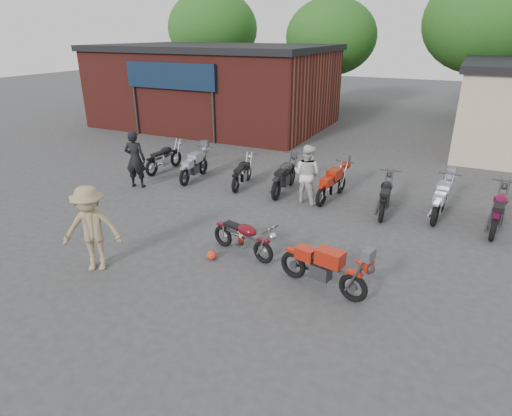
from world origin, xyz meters
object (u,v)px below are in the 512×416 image
at_px(person_light, 307,174).
at_px(row_bike_2, 242,171).
at_px(helmet, 212,255).
at_px(row_bike_5, 385,194).
at_px(row_bike_4, 332,182).
at_px(row_bike_6, 442,198).
at_px(person_dark, 135,159).
at_px(row_bike_1, 194,164).
at_px(row_bike_7, 499,208).
at_px(person_tan, 92,229).
at_px(sportbike, 324,265).
at_px(row_bike_3, 285,174).
at_px(row_bike_0, 164,156).
at_px(vintage_motorcycle, 244,235).

relative_size(person_light, row_bike_2, 0.99).
xyz_separation_m(helmet, row_bike_5, (3.06, 4.65, 0.47)).
height_order(helmet, row_bike_5, row_bike_5).
distance_m(row_bike_4, row_bike_6, 3.19).
height_order(person_dark, row_bike_2, person_dark).
xyz_separation_m(row_bike_1, row_bike_7, (9.60, 0.04, 0.05)).
bearing_deg(row_bike_7, person_light, 100.05).
bearing_deg(person_tan, sportbike, -13.05).
relative_size(person_dark, row_bike_6, 0.96).
bearing_deg(row_bike_6, helmet, 143.70).
distance_m(helmet, row_bike_7, 7.66).
bearing_deg(row_bike_3, row_bike_5, -99.30).
relative_size(person_light, row_bike_4, 0.92).
bearing_deg(row_bike_7, row_bike_2, 95.60).
height_order(person_light, row_bike_0, person_light).
relative_size(sportbike, row_bike_7, 0.92).
relative_size(person_dark, row_bike_1, 1.00).
relative_size(vintage_motorcycle, row_bike_5, 0.88).
distance_m(vintage_motorcycle, row_bike_0, 7.36).
height_order(sportbike, helmet, sportbike).
distance_m(row_bike_0, row_bike_3, 4.98).
height_order(sportbike, person_light, person_light).
distance_m(vintage_motorcycle, sportbike, 2.24).
bearing_deg(person_light, helmet, 89.25).
xyz_separation_m(helmet, person_dark, (-4.94, 3.20, 0.86)).
bearing_deg(person_light, row_bike_2, -1.64).
relative_size(row_bike_3, row_bike_5, 1.06).
xyz_separation_m(person_light, row_bike_5, (2.35, 0.23, -0.33)).
distance_m(helmet, row_bike_6, 6.79).
distance_m(person_dark, row_bike_1, 2.05).
bearing_deg(person_tan, row_bike_5, 20.43).
bearing_deg(row_bike_3, person_dark, 106.25).
bearing_deg(row_bike_4, helmet, 172.42).
bearing_deg(person_tan, row_bike_0, 85.91).
distance_m(person_light, row_bike_1, 4.37).
xyz_separation_m(vintage_motorcycle, sportbike, (2.16, -0.59, 0.05)).
relative_size(person_dark, row_bike_0, 0.99).
distance_m(sportbike, person_dark, 8.34).
xyz_separation_m(vintage_motorcycle, row_bike_1, (-4.20, 4.20, 0.05)).
xyz_separation_m(row_bike_4, row_bike_5, (1.70, -0.36, 0.00)).
height_order(row_bike_3, row_bike_7, same).
bearing_deg(row_bike_4, row_bike_2, 100.33).
relative_size(row_bike_0, row_bike_1, 1.01).
xyz_separation_m(person_light, row_bike_7, (5.26, 0.35, -0.29)).
distance_m(row_bike_0, row_bike_4, 6.58).
distance_m(person_dark, row_bike_2, 3.61).
bearing_deg(row_bike_4, row_bike_3, 99.61).
bearing_deg(vintage_motorcycle, row_bike_7, 52.16).
distance_m(sportbike, row_bike_1, 7.96).
bearing_deg(row_bike_4, person_light, 139.63).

